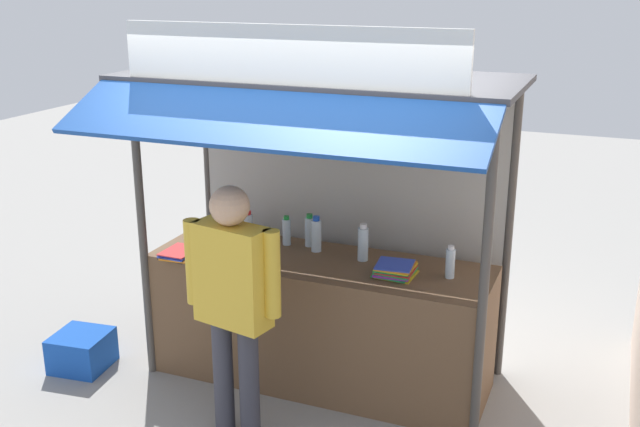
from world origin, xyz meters
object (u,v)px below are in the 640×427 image
at_px(water_bottle_far_right, 249,227).
at_px(water_bottle_back_right, 450,263).
at_px(banana_bunch_inner_right, 371,144).
at_px(water_bottle_rear_center, 363,243).
at_px(banana_bunch_leftmost, 423,147).
at_px(banana_bunch_rightmost, 309,140).
at_px(water_bottle_mid_right, 310,231).
at_px(water_bottle_left, 287,231).
at_px(plastic_crate, 82,351).
at_px(water_bottle_right, 316,235).
at_px(magazine_stack_front_right, 181,253).
at_px(banana_bunch_inner_left, 237,133).
at_px(magazine_stack_far_left, 395,270).
at_px(vendor_person, 233,292).

bearing_deg(water_bottle_far_right, water_bottle_back_right, -5.26).
bearing_deg(banana_bunch_inner_right, water_bottle_rear_center, 111.68).
bearing_deg(banana_bunch_leftmost, banana_bunch_rightmost, 179.99).
bearing_deg(banana_bunch_leftmost, water_bottle_mid_right, 144.13).
relative_size(banana_bunch_rightmost, banana_bunch_leftmost, 1.06).
height_order(water_bottle_left, plastic_crate, water_bottle_left).
height_order(water_bottle_left, water_bottle_rear_center, water_bottle_rear_center).
xyz_separation_m(water_bottle_right, water_bottle_far_right, (-0.56, 0.01, -0.01)).
distance_m(magazine_stack_front_right, banana_bunch_inner_left, 1.14).
distance_m(banana_bunch_rightmost, plastic_crate, 2.57).
bearing_deg(water_bottle_back_right, water_bottle_mid_right, 169.02).
height_order(water_bottle_left, water_bottle_back_right, water_bottle_back_right).
height_order(banana_bunch_rightmost, banana_bunch_leftmost, same).
bearing_deg(magazine_stack_far_left, water_bottle_back_right, 15.88).
relative_size(banana_bunch_leftmost, plastic_crate, 0.65).
relative_size(water_bottle_back_right, magazine_stack_front_right, 0.74).
relative_size(water_bottle_left, banana_bunch_inner_left, 0.82).
relative_size(magazine_stack_front_right, vendor_person, 0.18).
height_order(magazine_stack_front_right, vendor_person, vendor_person).
bearing_deg(banana_bunch_inner_right, banana_bunch_inner_left, -179.99).
relative_size(water_bottle_back_right, banana_bunch_rightmost, 0.85).
distance_m(water_bottle_rear_center, banana_bunch_inner_right, 1.07).
xyz_separation_m(banana_bunch_inner_right, banana_bunch_inner_left, (-0.89, -0.00, 0.00)).
bearing_deg(magazine_stack_front_right, water_bottle_right, 28.43).
bearing_deg(banana_bunch_inner_left, magazine_stack_front_right, 162.61).
bearing_deg(water_bottle_far_right, water_bottle_right, -1.41).
distance_m(water_bottle_back_right, banana_bunch_leftmost, 1.03).
bearing_deg(magazine_stack_far_left, vendor_person, -133.66).
height_order(water_bottle_rear_center, water_bottle_right, water_bottle_rear_center).
relative_size(water_bottle_right, water_bottle_far_right, 1.12).
bearing_deg(plastic_crate, magazine_stack_far_left, 11.63).
xyz_separation_m(water_bottle_far_right, plastic_crate, (-1.08, -0.72, -0.90)).
relative_size(water_bottle_back_right, vendor_person, 0.13).
bearing_deg(water_bottle_rear_center, water_bottle_right, 173.01).
bearing_deg(water_bottle_rear_center, magazine_stack_front_right, -161.21).
bearing_deg(magazine_stack_far_left, water_bottle_mid_right, 157.47).
relative_size(vendor_person, plastic_crate, 4.30).
bearing_deg(water_bottle_rear_center, water_bottle_left, 171.77).
bearing_deg(magazine_stack_front_right, banana_bunch_inner_right, -7.13).
distance_m(water_bottle_far_right, banana_bunch_rightmost, 1.34).
height_order(water_bottle_rear_center, water_bottle_back_right, water_bottle_rear_center).
bearing_deg(banana_bunch_inner_left, water_bottle_mid_right, 76.04).
distance_m(magazine_stack_far_left, banana_bunch_leftmost, 1.07).
xyz_separation_m(water_bottle_rear_center, vendor_person, (-0.49, -1.01, -0.04)).
bearing_deg(banana_bunch_rightmost, water_bottle_left, 124.53).
bearing_deg(water_bottle_right, magazine_stack_far_left, -19.04).
bearing_deg(vendor_person, water_bottle_mid_right, -80.01).
xyz_separation_m(water_bottle_far_right, banana_bunch_leftmost, (1.49, -0.67, 0.88)).
xyz_separation_m(banana_bunch_leftmost, vendor_person, (-1.05, -0.40, -0.91)).
xyz_separation_m(water_bottle_right, banana_bunch_inner_left, (-0.27, -0.65, 0.86)).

